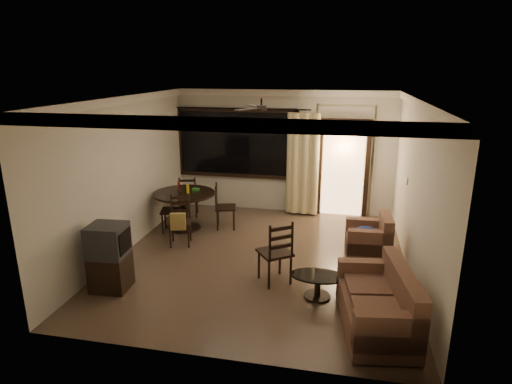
% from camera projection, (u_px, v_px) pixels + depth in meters
% --- Properties ---
extents(ground, '(5.50, 5.50, 0.00)m').
position_uv_depth(ground, '(261.00, 259.00, 7.60)').
color(ground, '#7F6651').
rests_on(ground, ground).
extents(room_shell, '(5.50, 6.70, 5.50)m').
position_uv_depth(room_shell, '(307.00, 142.00, 8.63)').
color(room_shell, beige).
rests_on(room_shell, ground).
extents(dining_table, '(1.26, 1.26, 1.01)m').
position_uv_depth(dining_table, '(185.00, 200.00, 8.86)').
color(dining_table, black).
rests_on(dining_table, ground).
extents(dining_chair_west, '(0.51, 0.51, 0.95)m').
position_uv_depth(dining_chair_west, '(173.00, 218.00, 8.80)').
color(dining_chair_west, black).
rests_on(dining_chair_west, ground).
extents(dining_chair_east, '(0.51, 0.51, 0.95)m').
position_uv_depth(dining_chair_east, '(225.00, 215.00, 9.00)').
color(dining_chair_east, black).
rests_on(dining_chair_east, ground).
extents(dining_chair_south, '(0.51, 0.55, 0.95)m').
position_uv_depth(dining_chair_south, '(180.00, 230.00, 8.13)').
color(dining_chair_south, black).
rests_on(dining_chair_south, ground).
extents(dining_chair_north, '(0.51, 0.51, 0.95)m').
position_uv_depth(dining_chair_north, '(189.00, 204.00, 9.71)').
color(dining_chair_north, black).
rests_on(dining_chair_north, ground).
extents(tv_cabinet, '(0.58, 0.53, 1.04)m').
position_uv_depth(tv_cabinet, '(109.00, 257.00, 6.45)').
color(tv_cabinet, black).
rests_on(tv_cabinet, ground).
extents(sofa, '(1.03, 1.63, 0.82)m').
position_uv_depth(sofa, '(381.00, 306.00, 5.49)').
color(sofa, '#44251F').
rests_on(sofa, ground).
extents(armchair, '(0.80, 0.80, 0.76)m').
position_uv_depth(armchair, '(371.00, 240.00, 7.63)').
color(armchair, '#44251F').
rests_on(armchair, ground).
extents(coffee_table, '(0.81, 0.48, 0.35)m').
position_uv_depth(coffee_table, '(318.00, 282.00, 6.28)').
color(coffee_table, black).
rests_on(coffee_table, ground).
extents(side_chair, '(0.65, 0.65, 1.05)m').
position_uv_depth(side_chair, '(275.00, 264.00, 6.71)').
color(side_chair, black).
rests_on(side_chair, ground).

